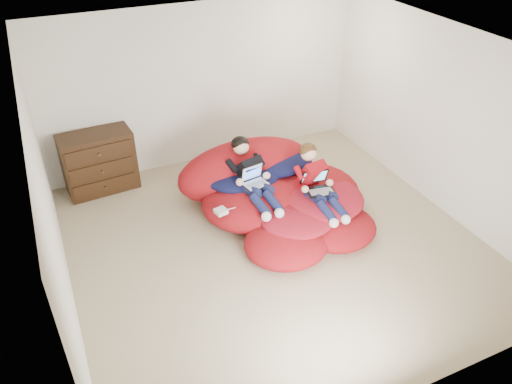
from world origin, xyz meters
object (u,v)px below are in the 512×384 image
at_px(beanbag_pile, 277,194).
at_px(laptop_white, 254,179).
at_px(laptop_black, 318,185).
at_px(older_boy, 250,172).
at_px(dresser, 99,162).
at_px(younger_boy, 316,179).

relative_size(beanbag_pile, laptop_white, 7.46).
relative_size(laptop_white, laptop_black, 0.79).
height_order(beanbag_pile, laptop_white, beanbag_pile).
distance_m(older_boy, laptop_white, 0.13).
relative_size(older_boy, laptop_black, 2.90).
xyz_separation_m(dresser, beanbag_pile, (2.13, -1.60, -0.18)).
bearing_deg(laptop_black, beanbag_pile, 132.27).
distance_m(beanbag_pile, younger_boy, 0.64).
bearing_deg(laptop_black, laptop_white, 151.72).
bearing_deg(dresser, laptop_white, -42.44).
distance_m(dresser, laptop_white, 2.40).
height_order(laptop_white, laptop_black, laptop_white).
xyz_separation_m(older_boy, laptop_black, (0.74, -0.52, -0.09)).
distance_m(younger_boy, laptop_black, 0.08).
xyz_separation_m(dresser, laptop_black, (2.51, -2.02, 0.11)).
bearing_deg(younger_boy, beanbag_pile, 135.46).
relative_size(beanbag_pile, older_boy, 2.02).
distance_m(older_boy, laptop_black, 0.91).
bearing_deg(dresser, laptop_black, -38.77).
bearing_deg(laptop_white, beanbag_pile, 3.27).
height_order(older_boy, younger_boy, same).
relative_size(older_boy, younger_boy, 1.15).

